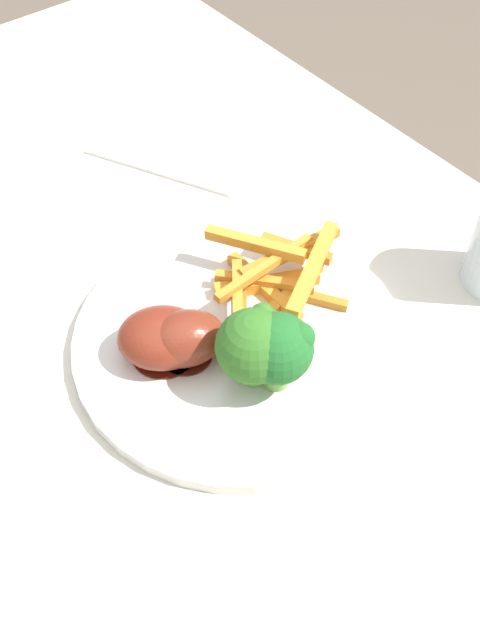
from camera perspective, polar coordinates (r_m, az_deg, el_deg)
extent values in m
plane|color=#6B5B4C|center=(1.33, -2.74, -20.90)|extent=(6.00, 6.00, 0.00)
cube|color=silver|center=(0.68, -5.01, 0.26)|extent=(1.07, 0.68, 0.03)
cylinder|color=#ACA695|center=(1.34, -5.63, 7.66)|extent=(0.06, 0.06, 0.72)
cylinder|color=white|center=(0.63, 0.00, -1.52)|extent=(0.28, 0.28, 0.01)
cylinder|color=#7EB74C|center=(0.59, 1.04, -3.91)|extent=(0.02, 0.02, 0.02)
sphere|color=#347024|center=(0.57, 1.08, -1.95)|extent=(0.06, 0.06, 0.06)
sphere|color=#347024|center=(0.58, 2.74, -0.99)|extent=(0.03, 0.03, 0.03)
sphere|color=#347024|center=(0.58, 1.15, -0.65)|extent=(0.02, 0.02, 0.02)
sphere|color=#347024|center=(0.57, 1.71, 0.36)|extent=(0.02, 0.02, 0.02)
cylinder|color=#80B350|center=(0.59, 2.70, -4.03)|extent=(0.02, 0.02, 0.02)
sphere|color=#216728|center=(0.57, 2.82, -2.14)|extent=(0.06, 0.06, 0.06)
sphere|color=#216728|center=(0.57, 1.10, -1.38)|extent=(0.02, 0.02, 0.02)
sphere|color=#216728|center=(0.56, 1.92, -3.17)|extent=(0.02, 0.02, 0.02)
sphere|color=#216728|center=(0.56, 4.52, -1.30)|extent=(0.02, 0.02, 0.02)
cube|color=orange|center=(0.66, 1.81, 2.50)|extent=(0.09, 0.01, 0.01)
cube|color=orange|center=(0.65, 1.15, 5.74)|extent=(0.08, 0.06, 0.01)
cube|color=orange|center=(0.62, -0.17, 1.31)|extent=(0.08, 0.06, 0.01)
cube|color=orange|center=(0.66, 2.06, 2.75)|extent=(0.05, 0.09, 0.01)
cube|color=#C27C27|center=(0.67, 4.24, 5.38)|extent=(0.06, 0.04, 0.01)
cube|color=#C17B27|center=(0.66, 3.86, 2.11)|extent=(0.09, 0.06, 0.01)
cube|color=#C37D27|center=(0.64, 0.18, 1.07)|extent=(0.07, 0.06, 0.01)
cube|color=orange|center=(0.66, 3.82, 5.11)|extent=(0.02, 0.10, 0.01)
cube|color=orange|center=(0.65, 1.85, 2.92)|extent=(0.07, 0.06, 0.01)
cube|color=orange|center=(0.66, 4.19, 2.39)|extent=(0.02, 0.07, 0.01)
cube|color=orange|center=(0.64, 1.87, 3.97)|extent=(0.01, 0.11, 0.01)
cube|color=orange|center=(0.63, 5.48, 3.89)|extent=(0.07, 0.10, 0.01)
cylinder|color=#58190F|center=(0.62, -5.74, -2.45)|extent=(0.05, 0.05, 0.00)
ellipsoid|color=maroon|center=(0.60, -5.88, -1.32)|extent=(0.09, 0.09, 0.04)
cylinder|color=beige|center=(0.60, -0.28, -1.36)|extent=(0.03, 0.04, 0.01)
sphere|color=silver|center=(0.60, 1.55, -1.33)|extent=(0.02, 0.02, 0.02)
cylinder|color=#551A10|center=(0.62, -4.09, -2.62)|extent=(0.04, 0.04, 0.00)
ellipsoid|color=maroon|center=(0.60, -4.20, -1.40)|extent=(0.07, 0.08, 0.04)
cylinder|color=beige|center=(0.61, 0.76, -0.48)|extent=(0.02, 0.04, 0.01)
sphere|color=silver|center=(0.61, 2.39, -0.13)|extent=(0.02, 0.02, 0.02)
cube|color=white|center=(0.85, -4.04, 13.65)|extent=(0.22, 0.20, 0.00)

